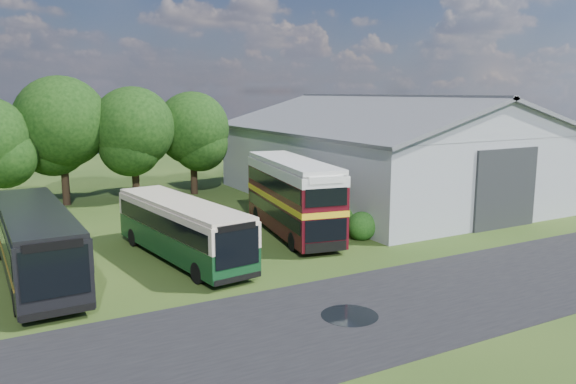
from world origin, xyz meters
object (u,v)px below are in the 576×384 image
storage_shed (384,146)px  bus_dark_single (36,242)px  bus_green_single (182,229)px  bus_maroon_double (292,197)px

storage_shed → bus_dark_single: size_ratio=2.07×
storage_shed → bus_green_single: storage_shed is taller
bus_maroon_double → bus_dark_single: size_ratio=0.90×
bus_maroon_double → bus_dark_single: bus_maroon_double is taller
bus_maroon_double → bus_dark_single: 14.25m
storage_shed → bus_green_single: 21.75m
bus_dark_single → bus_maroon_double: bearing=5.1°
storage_shed → bus_dark_single: (-26.48, -8.64, -2.41)m
storage_shed → bus_maroon_double: bearing=-150.4°
storage_shed → bus_maroon_double: size_ratio=2.31×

